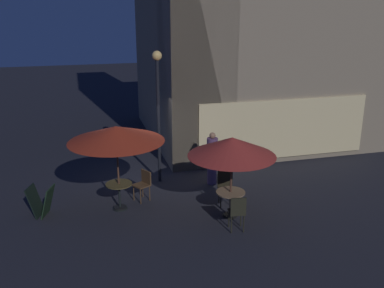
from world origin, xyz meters
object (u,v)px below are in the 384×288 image
(street_lamp_near_corner, at_px, (158,97))
(patio_umbrella_1, at_px, (116,134))
(cafe_table_0, at_px, (230,198))
(cafe_chair_0, at_px, (237,210))
(patron_standing_0, at_px, (212,158))
(cafe_chair_1, at_px, (226,185))
(cafe_chair_2, at_px, (144,182))
(cafe_table_1, at_px, (119,190))
(menu_sandwich_board, at_px, (41,201))
(patio_umbrella_0, at_px, (232,147))

(street_lamp_near_corner, xyz_separation_m, patio_umbrella_1, (-1.45, -1.66, -0.58))
(cafe_table_0, xyz_separation_m, patio_umbrella_1, (-2.79, 1.23, 1.63))
(cafe_table_0, height_order, cafe_chair_0, cafe_chair_0)
(patron_standing_0, bearing_deg, street_lamp_near_corner, 55.35)
(cafe_chair_0, distance_m, patron_standing_0, 3.11)
(cafe_chair_1, bearing_deg, patron_standing_0, -173.11)
(cafe_chair_2, bearing_deg, cafe_table_0, 112.85)
(cafe_table_1, xyz_separation_m, patio_umbrella_1, (0.00, -0.00, 1.62))
(patio_umbrella_1, bearing_deg, patron_standing_0, 19.32)
(cafe_chair_0, bearing_deg, menu_sandwich_board, 73.51)
(cafe_chair_2, bearing_deg, cafe_table_1, -0.00)
(patron_standing_0, bearing_deg, cafe_chair_0, 160.94)
(cafe_table_0, xyz_separation_m, cafe_table_1, (-2.79, 1.23, 0.01))
(cafe_chair_2, relative_size, patron_standing_0, 0.52)
(cafe_chair_0, xyz_separation_m, patron_standing_0, (0.32, 3.09, 0.27))
(menu_sandwich_board, xyz_separation_m, patio_umbrella_0, (4.85, -1.33, 1.54))
(street_lamp_near_corner, distance_m, menu_sandwich_board, 4.48)
(patron_standing_0, bearing_deg, cafe_table_0, 161.62)
(cafe_table_0, height_order, patio_umbrella_0, patio_umbrella_0)
(street_lamp_near_corner, distance_m, cafe_chair_1, 3.36)
(cafe_chair_0, bearing_deg, patron_standing_0, 1.90)
(cafe_chair_1, relative_size, cafe_chair_2, 1.11)
(street_lamp_near_corner, relative_size, patron_standing_0, 2.45)
(patio_umbrella_0, xyz_separation_m, patio_umbrella_1, (-2.79, 1.23, 0.20))
(patio_umbrella_0, xyz_separation_m, cafe_chair_0, (-0.11, -0.81, -1.38))
(street_lamp_near_corner, xyz_separation_m, patio_umbrella_0, (1.35, -2.89, -0.78))
(cafe_table_1, relative_size, cafe_chair_0, 0.79)
(cafe_table_0, bearing_deg, patio_umbrella_1, 156.31)
(cafe_chair_0, bearing_deg, patio_umbrella_1, 60.66)
(street_lamp_near_corner, relative_size, patio_umbrella_1, 1.61)
(street_lamp_near_corner, height_order, cafe_chair_2, street_lamp_near_corner)
(patio_umbrella_1, height_order, patron_standing_0, patio_umbrella_1)
(patio_umbrella_0, relative_size, cafe_chair_0, 2.40)
(patio_umbrella_0, distance_m, cafe_chair_1, 1.59)
(street_lamp_near_corner, xyz_separation_m, patron_standing_0, (1.55, -0.61, -1.90))
(cafe_chair_0, relative_size, patron_standing_0, 0.57)
(street_lamp_near_corner, distance_m, patio_umbrella_1, 2.28)
(street_lamp_near_corner, bearing_deg, patio_umbrella_0, -65.02)
(patio_umbrella_1, xyz_separation_m, patron_standing_0, (3.00, 1.05, -1.32))
(menu_sandwich_board, height_order, patio_umbrella_0, patio_umbrella_0)
(cafe_chair_0, xyz_separation_m, cafe_chair_2, (-1.95, 2.44, -0.03))
(cafe_table_1, height_order, patron_standing_0, patron_standing_0)
(cafe_table_1, distance_m, cafe_chair_2, 0.84)
(patio_umbrella_1, bearing_deg, menu_sandwich_board, 177.10)
(patio_umbrella_0, xyz_separation_m, cafe_chair_2, (-2.06, 1.63, -1.42))
(street_lamp_near_corner, height_order, patron_standing_0, street_lamp_near_corner)
(cafe_table_0, height_order, cafe_table_1, cafe_table_1)
(patio_umbrella_1, height_order, cafe_chair_2, patio_umbrella_1)
(patio_umbrella_0, bearing_deg, patio_umbrella_1, 156.31)
(cafe_table_0, distance_m, patio_umbrella_0, 1.43)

